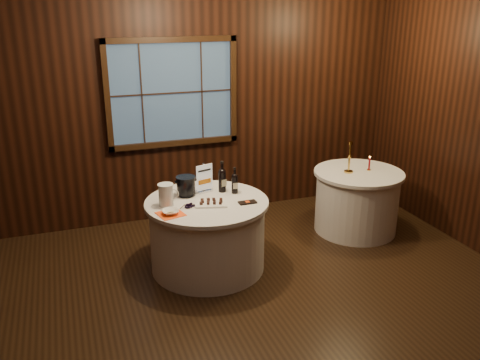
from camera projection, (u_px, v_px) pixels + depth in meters
name	position (u px, v px, depth m)	size (l,w,h in m)	color
ground	(239.00, 318.00, 4.60)	(6.00, 6.00, 0.00)	black
back_wall	(172.00, 101.00, 6.29)	(6.00, 0.10, 3.00)	black
main_table	(208.00, 234.00, 5.36)	(1.28, 1.28, 0.77)	silver
side_table	(357.00, 201.00, 6.26)	(1.08, 1.08, 0.77)	silver
sign_stand	(204.00, 182.00, 5.44)	(0.19, 0.14, 0.32)	silver
port_bottle_left	(222.00, 179.00, 5.44)	(0.08, 0.09, 0.34)	black
port_bottle_right	(235.00, 182.00, 5.40)	(0.07, 0.07, 0.29)	black
ice_bucket	(186.00, 186.00, 5.33)	(0.21, 0.21, 0.21)	black
chocolate_plate	(211.00, 203.00, 5.13)	(0.37, 0.30, 0.05)	white
chocolate_box	(247.00, 202.00, 5.17)	(0.18, 0.09, 0.02)	black
grape_bunch	(190.00, 206.00, 5.05)	(0.17, 0.08, 0.04)	black
glass_pitcher	(166.00, 195.00, 5.07)	(0.21, 0.16, 0.23)	silver
orange_napkin	(171.00, 214.00, 4.90)	(0.24, 0.24, 0.00)	#FF4F15
cracker_bowl	(170.00, 212.00, 4.89)	(0.16, 0.16, 0.04)	white
brass_candlestick	(349.00, 161.00, 6.06)	(0.11, 0.11, 0.38)	gold
red_candle	(369.00, 165.00, 6.15)	(0.05, 0.05, 0.18)	gold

